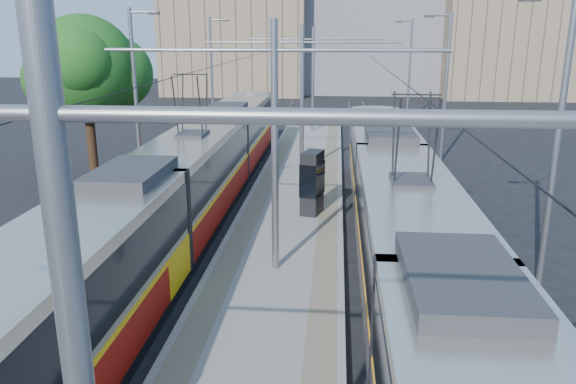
{
  "coord_description": "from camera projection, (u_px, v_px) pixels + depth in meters",
  "views": [
    {
      "loc": [
        1.68,
        -7.14,
        6.96
      ],
      "look_at": [
        0.06,
        11.55,
        1.6
      ],
      "focal_mm": 35.0,
      "sensor_mm": 36.0,
      "label": 1
    }
  ],
  "objects": [
    {
      "name": "platform",
      "position": [
        297.0,
        190.0,
        25.13
      ],
      "size": [
        4.0,
        50.0,
        0.3
      ],
      "primitive_type": "cube",
      "color": "gray",
      "rests_on": "ground"
    },
    {
      "name": "tactile_strip_left",
      "position": [
        265.0,
        186.0,
        25.21
      ],
      "size": [
        0.7,
        50.0,
        0.01
      ],
      "primitive_type": "cube",
      "color": "gray",
      "rests_on": "platform"
    },
    {
      "name": "tactile_strip_right",
      "position": [
        330.0,
        187.0,
        24.97
      ],
      "size": [
        0.7,
        50.0,
        0.01
      ],
      "primitive_type": "cube",
      "color": "gray",
      "rests_on": "platform"
    },
    {
      "name": "rails",
      "position": [
        297.0,
        193.0,
        25.17
      ],
      "size": [
        8.71,
        70.0,
        0.03
      ],
      "color": "gray",
      "rests_on": "ground"
    },
    {
      "name": "tram_left",
      "position": [
        194.0,
        177.0,
        21.11
      ],
      "size": [
        2.43,
        32.07,
        5.5
      ],
      "color": "black",
      "rests_on": "ground"
    },
    {
      "name": "tram_right",
      "position": [
        408.0,
        236.0,
        14.58
      ],
      "size": [
        2.43,
        30.25,
        5.5
      ],
      "color": "black",
      "rests_on": "ground"
    },
    {
      "name": "catenary",
      "position": [
        292.0,
        99.0,
        21.2
      ],
      "size": [
        9.2,
        70.0,
        7.0
      ],
      "color": "gray",
      "rests_on": "platform"
    },
    {
      "name": "street_lamps",
      "position": [
        303.0,
        90.0,
        27.86
      ],
      "size": [
        15.18,
        38.22,
        8.0
      ],
      "color": "gray",
      "rests_on": "ground"
    },
    {
      "name": "shelter",
      "position": [
        312.0,
        181.0,
        21.09
      ],
      "size": [
        0.93,
        1.23,
        2.4
      ],
      "rotation": [
        0.0,
        0.0,
        -0.27
      ],
      "color": "black",
      "rests_on": "platform"
    },
    {
      "name": "tree",
      "position": [
        93.0,
        69.0,
        26.39
      ],
      "size": [
        5.36,
        4.96,
        7.79
      ],
      "color": "#382314",
      "rests_on": "ground"
    },
    {
      "name": "building_left",
      "position": [
        238.0,
        33.0,
        65.31
      ],
      "size": [
        16.32,
        12.24,
        13.72
      ],
      "color": "gray",
      "rests_on": "ground"
    },
    {
      "name": "building_centre",
      "position": [
        375.0,
        19.0,
        67.37
      ],
      "size": [
        18.36,
        14.28,
        16.9
      ],
      "color": "gray",
      "rests_on": "ground"
    },
    {
      "name": "building_right",
      "position": [
        507.0,
        40.0,
        61.1
      ],
      "size": [
        14.28,
        10.2,
        12.28
      ],
      "color": "gray",
      "rests_on": "ground"
    }
  ]
}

